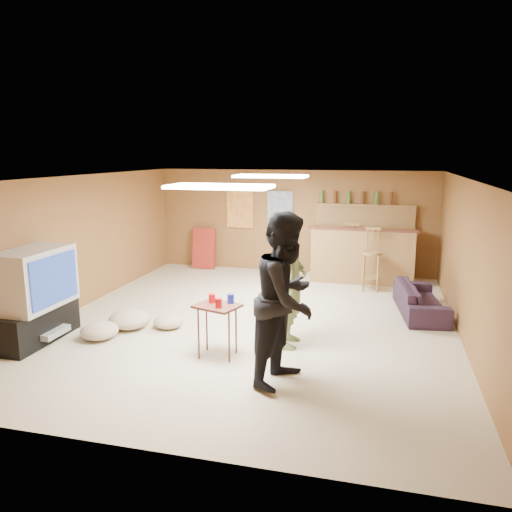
% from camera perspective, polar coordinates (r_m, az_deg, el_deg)
% --- Properties ---
extents(ground, '(7.00, 7.00, 0.00)m').
position_cam_1_polar(ground, '(7.75, -0.37, -7.56)').
color(ground, '#BDAE90').
rests_on(ground, ground).
extents(ceiling, '(6.00, 7.00, 0.02)m').
position_cam_1_polar(ceiling, '(7.32, -0.39, 8.92)').
color(ceiling, silver).
rests_on(ceiling, ground).
extents(wall_back, '(6.00, 0.02, 2.20)m').
position_cam_1_polar(wall_back, '(10.83, 4.34, 3.96)').
color(wall_back, brown).
rests_on(wall_back, ground).
extents(wall_front, '(6.00, 0.02, 2.20)m').
position_cam_1_polar(wall_front, '(4.28, -12.51, -8.46)').
color(wall_front, brown).
rests_on(wall_front, ground).
extents(wall_left, '(0.02, 7.00, 2.20)m').
position_cam_1_polar(wall_left, '(8.70, -19.86, 1.38)').
color(wall_left, brown).
rests_on(wall_left, ground).
extents(wall_right, '(0.02, 7.00, 2.20)m').
position_cam_1_polar(wall_right, '(7.31, 23.01, -0.73)').
color(wall_right, brown).
rests_on(wall_right, ground).
extents(tv_stand, '(0.55, 1.30, 0.50)m').
position_cam_1_polar(tv_stand, '(7.57, -24.00, -7.07)').
color(tv_stand, black).
rests_on(tv_stand, ground).
extents(dvd_box, '(0.35, 0.50, 0.08)m').
position_cam_1_polar(dvd_box, '(7.47, -22.60, -8.01)').
color(dvd_box, '#B2B2B7').
rests_on(dvd_box, tv_stand).
extents(tv_body, '(0.60, 1.10, 0.80)m').
position_cam_1_polar(tv_body, '(7.36, -23.99, -2.33)').
color(tv_body, '#B2B2B7').
rests_on(tv_body, tv_stand).
extents(tv_screen, '(0.02, 0.95, 0.65)m').
position_cam_1_polar(tv_screen, '(7.17, -22.04, -2.51)').
color(tv_screen, navy).
rests_on(tv_screen, tv_body).
extents(bar_counter, '(2.00, 0.60, 1.10)m').
position_cam_1_polar(bar_counter, '(10.23, 12.05, 0.14)').
color(bar_counter, brown).
rests_on(bar_counter, ground).
extents(bar_lip, '(2.10, 0.12, 0.05)m').
position_cam_1_polar(bar_lip, '(9.89, 12.12, 2.98)').
color(bar_lip, '#461F16').
rests_on(bar_lip, bar_counter).
extents(bar_shelf, '(2.00, 0.18, 0.05)m').
position_cam_1_polar(bar_shelf, '(10.53, 12.38, 5.69)').
color(bar_shelf, brown).
rests_on(bar_shelf, bar_backing).
extents(bar_backing, '(2.00, 0.14, 0.60)m').
position_cam_1_polar(bar_backing, '(10.58, 12.31, 4.08)').
color(bar_backing, brown).
rests_on(bar_backing, bar_counter).
extents(poster_left, '(0.60, 0.03, 0.85)m').
position_cam_1_polar(poster_left, '(11.03, -1.85, 5.43)').
color(poster_left, '#BF3F26').
rests_on(poster_left, wall_back).
extents(poster_right, '(0.55, 0.03, 0.80)m').
position_cam_1_polar(poster_right, '(10.82, 2.76, 5.30)').
color(poster_right, '#334C99').
rests_on(poster_right, wall_back).
extents(folding_chair_stack, '(0.50, 0.26, 0.91)m').
position_cam_1_polar(folding_chair_stack, '(11.27, -5.96, 0.88)').
color(folding_chair_stack, maroon).
rests_on(folding_chair_stack, ground).
extents(ceiling_panel_front, '(1.20, 0.60, 0.04)m').
position_cam_1_polar(ceiling_panel_front, '(5.89, -4.15, 7.92)').
color(ceiling_panel_front, white).
rests_on(ceiling_panel_front, ceiling).
extents(ceiling_panel_back, '(1.20, 0.60, 0.04)m').
position_cam_1_polar(ceiling_panel_back, '(8.49, 1.70, 9.10)').
color(ceiling_panel_back, white).
rests_on(ceiling_panel_back, ceiling).
extents(person_olive, '(0.48, 0.69, 1.79)m').
position_cam_1_polar(person_olive, '(6.62, 3.94, -2.84)').
color(person_olive, '#646E40').
rests_on(person_olive, ground).
extents(person_black, '(0.97, 1.11, 1.94)m').
position_cam_1_polar(person_black, '(5.55, 3.53, -4.90)').
color(person_black, black).
rests_on(person_black, ground).
extents(sofa, '(0.84, 1.70, 0.48)m').
position_cam_1_polar(sofa, '(8.49, 18.30, -4.73)').
color(sofa, black).
rests_on(sofa, ground).
extents(tray_table, '(0.63, 0.56, 0.68)m').
position_cam_1_polar(tray_table, '(6.42, -4.42, -8.51)').
color(tray_table, '#461F16').
rests_on(tray_table, ground).
extents(cup_red_near, '(0.09, 0.09, 0.12)m').
position_cam_1_polar(cup_red_near, '(6.39, -5.06, -4.84)').
color(cup_red_near, '#A80B11').
rests_on(cup_red_near, tray_table).
extents(cup_red_far, '(0.09, 0.09, 0.12)m').
position_cam_1_polar(cup_red_far, '(6.18, -4.31, -5.38)').
color(cup_red_far, '#A80B11').
rests_on(cup_red_far, tray_table).
extents(cup_blue, '(0.09, 0.09, 0.12)m').
position_cam_1_polar(cup_blue, '(6.35, -2.91, -4.88)').
color(cup_blue, navy).
rests_on(cup_blue, tray_table).
extents(bar_stool_left, '(0.51, 0.51, 1.24)m').
position_cam_1_polar(bar_stool_left, '(10.10, 10.81, 0.44)').
color(bar_stool_left, brown).
rests_on(bar_stool_left, ground).
extents(bar_stool_right, '(0.44, 0.44, 1.30)m').
position_cam_1_polar(bar_stool_right, '(9.58, 13.07, -0.08)').
color(bar_stool_right, brown).
rests_on(bar_stool_right, ground).
extents(cushion_near_tv, '(0.73, 0.73, 0.27)m').
position_cam_1_polar(cushion_near_tv, '(7.69, -14.24, -7.00)').
color(cushion_near_tv, tan).
rests_on(cushion_near_tv, ground).
extents(cushion_mid, '(0.49, 0.49, 0.20)m').
position_cam_1_polar(cushion_mid, '(7.58, -9.97, -7.38)').
color(cushion_mid, tan).
rests_on(cushion_mid, ground).
extents(cushion_far, '(0.60, 0.60, 0.24)m').
position_cam_1_polar(cushion_far, '(7.38, -17.45, -8.13)').
color(cushion_far, tan).
rests_on(cushion_far, ground).
extents(bottle_row, '(1.48, 0.08, 0.26)m').
position_cam_1_polar(bottle_row, '(10.50, 11.32, 6.57)').
color(bottle_row, '#3F7233').
rests_on(bottle_row, bar_shelf).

